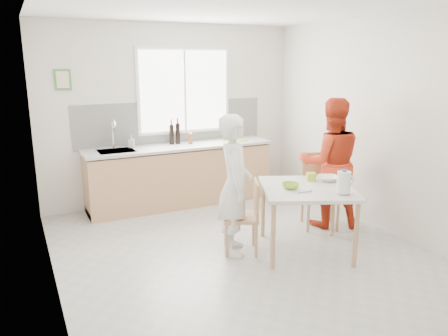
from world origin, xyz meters
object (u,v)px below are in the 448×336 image
object	(u,v)px
bowl_green	(291,186)
wine_bottle_a	(178,133)
bowl_white	(328,178)
milk_jug	(344,182)
person_red	(330,163)
dining_table	(307,194)
wine_bottle_b	(172,134)
chair_left	(246,213)
person_white	(235,185)
chair_far	(319,186)

from	to	relation	value
bowl_green	wine_bottle_a	distance (m)	2.38
bowl_white	milk_jug	distance (m)	0.54
bowl_white	wine_bottle_a	world-z (taller)	wine_bottle_a
person_red	bowl_white	world-z (taller)	person_red
bowl_green	bowl_white	bearing A→B (deg)	6.54
dining_table	wine_bottle_b	distance (m)	2.52
bowl_white	dining_table	bearing A→B (deg)	-164.62
chair_left	milk_jug	size ratio (longest dim) A/B	3.32
person_white	milk_jug	distance (m)	1.18
dining_table	chair_far	xyz separation A→B (m)	(0.66, 0.60, -0.16)
chair_far	wine_bottle_b	distance (m)	2.33
chair_left	wine_bottle_a	distance (m)	2.16
chair_left	person_red	distance (m)	1.47
wine_bottle_b	bowl_green	bearing A→B (deg)	-76.43
person_white	wine_bottle_b	distance (m)	2.05
dining_table	chair_far	bearing A→B (deg)	42.54
milk_jug	person_white	bearing A→B (deg)	166.31
chair_far	person_white	bearing A→B (deg)	-144.86
bowl_green	chair_far	bearing A→B (deg)	33.37
person_white	wine_bottle_a	xyz separation A→B (m)	(0.07, 2.01, 0.28)
person_red	milk_jug	size ratio (longest dim) A/B	6.72
bowl_green	wine_bottle_a	size ratio (longest dim) A/B	0.60
chair_left	bowl_white	distance (m)	1.07
person_red	bowl_green	world-z (taller)	person_red
chair_far	wine_bottle_a	world-z (taller)	wine_bottle_a
bowl_green	wine_bottle_b	bearing A→B (deg)	103.57
chair_far	person_red	xyz separation A→B (m)	(0.11, -0.06, 0.32)
person_white	chair_far	bearing A→B (deg)	-54.86
chair_far	bowl_white	bearing A→B (deg)	-94.99
dining_table	chair_far	size ratio (longest dim) A/B	1.37
chair_far	bowl_green	size ratio (longest dim) A/B	5.01
person_white	dining_table	bearing A→B (deg)	-90.00
chair_far	wine_bottle_a	size ratio (longest dim) A/B	3.02
chair_left	wine_bottle_a	size ratio (longest dim) A/B	2.62
person_white	bowl_green	size ratio (longest dim) A/B	8.27
person_red	person_white	bearing A→B (deg)	32.15
dining_table	bowl_white	size ratio (longest dim) A/B	5.52
milk_jug	wine_bottle_a	xyz separation A→B (m)	(-0.85, 2.74, 0.18)
person_red	bowl_white	xyz separation A→B (m)	(-0.39, -0.44, -0.05)
chair_far	person_white	xyz separation A→B (m)	(-1.41, -0.27, 0.27)
chair_left	bowl_white	xyz separation A→B (m)	(1.00, -0.18, 0.34)
chair_far	bowl_white	world-z (taller)	chair_far
wine_bottle_b	dining_table	bearing A→B (deg)	-72.09
milk_jug	chair_left	bearing A→B (deg)	164.59
wine_bottle_a	bowl_white	bearing A→B (deg)	-65.02
chair_far	wine_bottle_b	world-z (taller)	wine_bottle_b
chair_far	dining_table	bearing A→B (deg)	-113.03
person_red	wine_bottle_a	distance (m)	2.32
chair_left	milk_jug	distance (m)	1.14
dining_table	person_red	size ratio (longest dim) A/B	0.78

